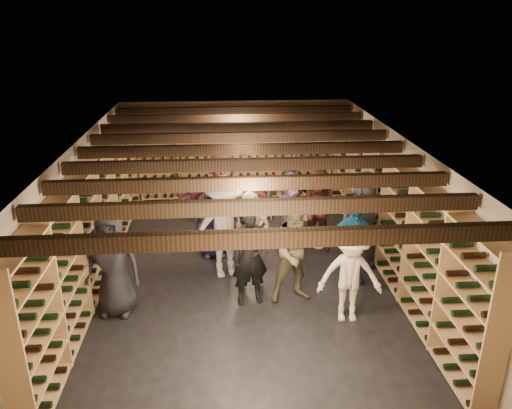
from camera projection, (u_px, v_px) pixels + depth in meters
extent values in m
plane|color=black|center=(244.00, 269.00, 9.12)|extent=(8.00, 8.00, 0.00)
cube|color=tan|center=(236.00, 149.00, 12.40)|extent=(5.50, 0.02, 2.40)
cube|color=tan|center=(264.00, 356.00, 4.96)|extent=(5.50, 0.02, 2.40)
cube|color=tan|center=(83.00, 213.00, 8.49)|extent=(0.02, 8.00, 2.40)
cube|color=tan|center=(398.00, 204.00, 8.87)|extent=(0.02, 8.00, 2.40)
cube|color=beige|center=(243.00, 141.00, 8.25)|extent=(5.50, 8.00, 0.01)
cube|color=black|center=(261.00, 239.00, 5.04)|extent=(5.40, 0.12, 0.18)
cube|color=black|center=(254.00, 207.00, 5.86)|extent=(5.40, 0.12, 0.18)
cube|color=black|center=(250.00, 183.00, 6.67)|extent=(5.40, 0.12, 0.18)
cube|color=black|center=(246.00, 164.00, 7.48)|extent=(5.40, 0.12, 0.18)
cube|color=black|center=(243.00, 149.00, 8.30)|extent=(5.40, 0.12, 0.18)
cube|color=black|center=(241.00, 137.00, 9.11)|extent=(5.40, 0.12, 0.18)
cube|color=black|center=(239.00, 127.00, 9.92)|extent=(5.40, 0.12, 0.18)
cube|color=black|center=(237.00, 118.00, 10.74)|extent=(5.40, 0.12, 0.18)
cube|color=black|center=(236.00, 111.00, 11.55)|extent=(5.40, 0.12, 0.18)
cube|color=tan|center=(95.00, 219.00, 8.55)|extent=(0.32, 7.50, 2.15)
cube|color=tan|center=(388.00, 211.00, 8.90)|extent=(0.32, 7.50, 2.15)
cube|color=tan|center=(236.00, 156.00, 12.29)|extent=(4.70, 0.30, 2.15)
cube|color=tan|center=(214.00, 216.00, 11.27)|extent=(0.58, 0.48, 0.17)
cube|color=tan|center=(214.00, 209.00, 11.21)|extent=(0.58, 0.48, 0.17)
cube|color=tan|center=(213.00, 202.00, 11.15)|extent=(0.58, 0.48, 0.17)
cube|color=tan|center=(213.00, 195.00, 11.08)|extent=(0.58, 0.48, 0.17)
cube|color=tan|center=(250.00, 233.00, 10.39)|extent=(0.58, 0.49, 0.17)
cube|color=tan|center=(250.00, 226.00, 10.33)|extent=(0.58, 0.49, 0.17)
cube|color=tan|center=(296.00, 221.00, 11.02)|extent=(0.56, 0.42, 0.17)
imported|color=black|center=(113.00, 264.00, 7.53)|extent=(0.90, 0.65, 1.70)
imported|color=black|center=(250.00, 256.00, 7.82)|extent=(0.67, 0.52, 1.63)
imported|color=brown|center=(297.00, 251.00, 7.87)|extent=(0.94, 0.78, 1.74)
imported|color=beige|center=(350.00, 276.00, 7.39)|extent=(1.02, 0.65, 1.49)
imported|color=#185C84|center=(353.00, 242.00, 8.47)|extent=(0.89, 0.40, 1.50)
imported|color=brown|center=(223.00, 199.00, 9.83)|extent=(1.80, 0.68, 1.91)
imported|color=#21214C|center=(214.00, 217.00, 9.40)|extent=(0.77, 0.51, 1.57)
imported|color=gray|center=(252.00, 240.00, 8.33)|extent=(0.68, 0.53, 1.68)
imported|color=#4F1F1D|center=(320.00, 211.00, 9.60)|extent=(0.99, 0.90, 1.65)
imported|color=#B4AFA5|center=(225.00, 228.00, 8.62)|extent=(1.30, 0.95, 1.82)
imported|color=#294E2D|center=(288.00, 201.00, 10.09)|extent=(1.02, 0.56, 1.65)
imported|color=#7B4E7B|center=(291.00, 212.00, 9.59)|extent=(1.55, 1.05, 1.60)
imported|color=#34343A|center=(363.00, 218.00, 9.08)|extent=(0.91, 0.63, 1.77)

